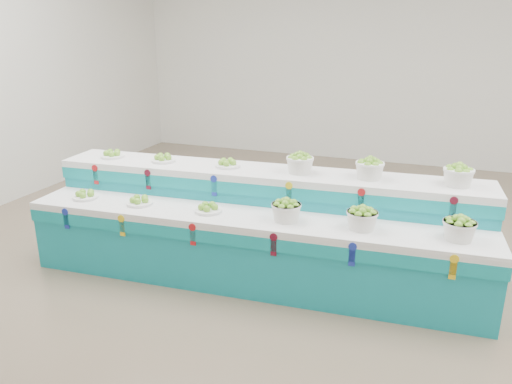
% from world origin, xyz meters
% --- Properties ---
extents(ground, '(10.00, 10.00, 0.00)m').
position_xyz_m(ground, '(0.00, 0.00, 0.00)').
color(ground, '#766652').
rests_on(ground, ground).
extents(back_wall, '(10.00, 0.00, 10.00)m').
position_xyz_m(back_wall, '(0.00, 5.00, 2.00)').
color(back_wall, silver).
rests_on(back_wall, ground).
extents(display_stand, '(4.51, 1.42, 1.02)m').
position_xyz_m(display_stand, '(-0.89, -0.02, 0.51)').
color(display_stand, teal).
rests_on(display_stand, ground).
extents(plate_lower_left, '(0.28, 0.28, 0.09)m').
position_xyz_m(plate_lower_left, '(-2.63, -0.40, 0.77)').
color(plate_lower_left, white).
rests_on(plate_lower_left, display_stand).
extents(plate_lower_mid, '(0.28, 0.28, 0.09)m').
position_xyz_m(plate_lower_mid, '(-2.00, -0.36, 0.77)').
color(plate_lower_mid, white).
rests_on(plate_lower_mid, display_stand).
extents(plate_lower_right, '(0.28, 0.28, 0.09)m').
position_xyz_m(plate_lower_right, '(-1.27, -0.32, 0.77)').
color(plate_lower_right, white).
rests_on(plate_lower_right, display_stand).
extents(basket_lower_left, '(0.29, 0.29, 0.20)m').
position_xyz_m(basket_lower_left, '(-0.51, -0.27, 0.82)').
color(basket_lower_left, silver).
rests_on(basket_lower_left, display_stand).
extents(basket_lower_mid, '(0.29, 0.29, 0.20)m').
position_xyz_m(basket_lower_mid, '(0.17, -0.23, 0.82)').
color(basket_lower_mid, silver).
rests_on(basket_lower_mid, display_stand).
extents(basket_lower_right, '(0.29, 0.29, 0.20)m').
position_xyz_m(basket_lower_right, '(0.96, -0.18, 0.82)').
color(basket_lower_right, silver).
rests_on(basket_lower_right, display_stand).
extents(plate_upper_left, '(0.28, 0.28, 0.09)m').
position_xyz_m(plate_upper_left, '(-2.66, 0.15, 1.07)').
color(plate_upper_left, white).
rests_on(plate_upper_left, display_stand).
extents(plate_upper_mid, '(0.28, 0.28, 0.09)m').
position_xyz_m(plate_upper_mid, '(-2.04, 0.19, 1.07)').
color(plate_upper_mid, white).
rests_on(plate_upper_mid, display_stand).
extents(plate_upper_right, '(0.28, 0.28, 0.09)m').
position_xyz_m(plate_upper_right, '(-1.30, 0.23, 1.07)').
color(plate_upper_right, white).
rests_on(plate_upper_right, display_stand).
extents(basket_upper_left, '(0.29, 0.29, 0.20)m').
position_xyz_m(basket_upper_left, '(-0.54, 0.28, 1.12)').
color(basket_upper_left, silver).
rests_on(basket_upper_left, display_stand).
extents(basket_upper_mid, '(0.29, 0.29, 0.20)m').
position_xyz_m(basket_upper_mid, '(0.13, 0.32, 1.12)').
color(basket_upper_mid, silver).
rests_on(basket_upper_mid, display_stand).
extents(basket_upper_right, '(0.29, 0.29, 0.20)m').
position_xyz_m(basket_upper_right, '(0.92, 0.37, 1.12)').
color(basket_upper_right, silver).
rests_on(basket_upper_right, display_stand).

